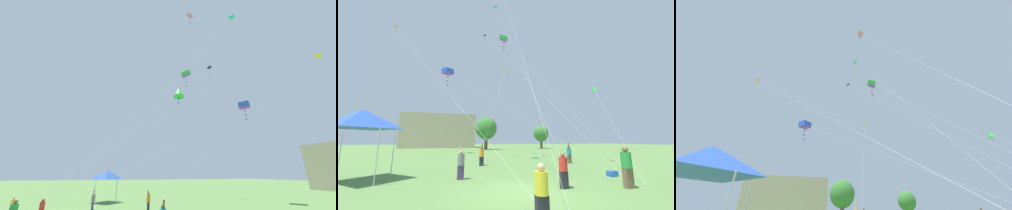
# 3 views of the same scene
# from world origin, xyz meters

# --- Properties ---
(distant_building) EXTENTS (20.97, 8.69, 10.04)m
(distant_building) POSITION_xyz_m (-6.10, 54.01, 5.02)
(distant_building) COLOR tan
(distant_building) RESTS_ON ground
(tree_far_right) EXTENTS (4.13, 3.72, 6.23)m
(tree_far_right) POSITION_xyz_m (21.17, 39.50, 4.03)
(tree_far_right) COLOR brown
(tree_far_right) RESTS_ON ground
(tree_far_centre) EXTENTS (5.26, 4.73, 7.94)m
(tree_far_centre) POSITION_xyz_m (5.54, 38.21, 5.13)
(tree_far_centre) COLOR brown
(tree_far_centre) RESTS_ON ground
(festival_tent) EXTENTS (3.06, 3.06, 3.82)m
(festival_tent) POSITION_xyz_m (-7.80, 4.33, 3.28)
(festival_tent) COLOR #B7B7BC
(festival_tent) RESTS_ON ground
(kite_pink_delta_0) EXTENTS (2.52, 17.24, 24.03)m
(kite_pink_delta_0) POSITION_xyz_m (2.00, 12.99, 23.43)
(kite_pink_delta_0) COLOR silver
(kite_pink_delta_0) RESTS_ON ground
(kite_black_delta_1) EXTENTS (4.55, 17.16, 16.93)m
(kite_black_delta_1) POSITION_xyz_m (1.03, 15.48, 16.03)
(kite_black_delta_1) COLOR silver
(kite_black_delta_1) RESTS_ON ground
(kite_green_diamond_2) EXTENTS (6.70, 9.79, 7.94)m
(kite_green_diamond_2) POSITION_xyz_m (11.41, 8.00, 7.53)
(kite_green_diamond_2) COLOR silver
(kite_green_diamond_2) RESTS_ON ground
(kite_blue_box_3) EXTENTS (10.35, 26.29, 14.45)m
(kite_blue_box_3) POSITION_xyz_m (-3.98, 24.66, 13.89)
(kite_blue_box_3) COLOR silver
(kite_blue_box_3) RESTS_ON ground
(kite_yellow_delta_4) EXTENTS (8.23, 19.14, 16.62)m
(kite_yellow_delta_4) POSITION_xyz_m (7.00, 26.56, 16.00)
(kite_yellow_delta_4) COLOR silver
(kite_yellow_delta_4) RESTS_ON ground
(kite_green_box_5) EXTENTS (3.15, 13.94, 14.76)m
(kite_green_box_5) POSITION_xyz_m (2.52, 12.04, 14.17)
(kite_green_box_5) COLOR silver
(kite_green_box_5) RESTS_ON ground
(kite_orange_delta_6) EXTENTS (11.60, 24.63, 19.06)m
(kite_orange_delta_6) POSITION_xyz_m (-11.41, 20.51, 18.32)
(kite_orange_delta_6) COLOR silver
(kite_orange_delta_6) RESTS_ON ground
(kite_cyan_delta_7) EXTENTS (1.20, 19.76, 24.29)m
(kite_cyan_delta_7) POSITION_xyz_m (3.08, 18.76, 23.63)
(kite_cyan_delta_7) COLOR silver
(kite_cyan_delta_7) RESTS_ON ground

